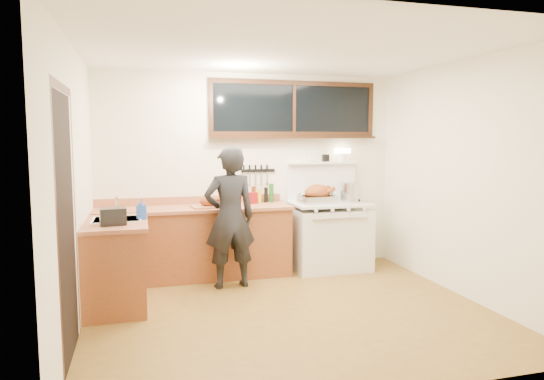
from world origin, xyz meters
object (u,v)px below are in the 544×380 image
object	(u,v)px
vintage_stove	(329,234)
cutting_board	(210,203)
roast_turkey	(318,195)
man	(230,217)

from	to	relation	value
vintage_stove	cutting_board	xyz separation A→B (m)	(-1.61, -0.04, 0.49)
cutting_board	roast_turkey	bearing A→B (deg)	-0.17
man	vintage_stove	bearing A→B (deg)	17.65
vintage_stove	man	bearing A→B (deg)	-162.35
cutting_board	roast_turkey	xyz separation A→B (m)	(1.42, -0.00, 0.05)
cutting_board	roast_turkey	distance (m)	1.42
vintage_stove	cutting_board	bearing A→B (deg)	-178.75
man	roast_turkey	bearing A→B (deg)	18.45
vintage_stove	cutting_board	distance (m)	1.68
man	cutting_board	distance (m)	0.47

